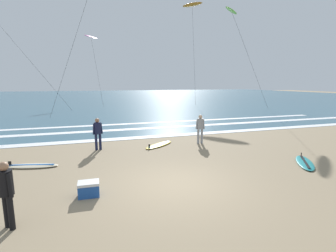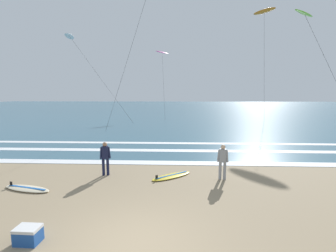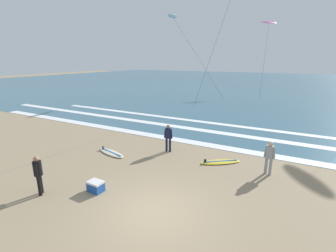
% 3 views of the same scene
% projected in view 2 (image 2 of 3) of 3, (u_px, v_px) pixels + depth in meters
% --- Properties ---
extents(ground_plane, '(160.00, 160.00, 0.00)m').
position_uv_depth(ground_plane, '(133.00, 245.00, 6.23)').
color(ground_plane, '#937F60').
extents(ocean_surface, '(140.00, 90.00, 0.01)m').
position_uv_depth(ocean_surface, '(173.00, 109.00, 57.63)').
color(ocean_surface, '#386075').
rests_on(ocean_surface, ground).
extents(wave_foam_shoreline, '(40.25, 0.79, 0.01)m').
position_uv_depth(wave_foam_shoreline, '(134.00, 162.00, 13.55)').
color(wave_foam_shoreline, white).
rests_on(wave_foam_shoreline, ocean_surface).
extents(wave_foam_mid_break, '(49.14, 0.74, 0.01)m').
position_uv_depth(wave_foam_mid_break, '(163.00, 150.00, 16.34)').
color(wave_foam_mid_break, white).
rests_on(wave_foam_mid_break, ocean_surface).
extents(wave_foam_outer_break, '(37.28, 0.64, 0.01)m').
position_uv_depth(wave_foam_outer_break, '(161.00, 143.00, 18.72)').
color(wave_foam_outer_break, white).
rests_on(wave_foam_outer_break, ocean_surface).
extents(surfer_background_far, '(0.51, 0.32, 1.60)m').
position_uv_depth(surfer_background_far, '(105.00, 156.00, 11.37)').
color(surfer_background_far, '#141938').
rests_on(surfer_background_far, ground).
extents(surfer_left_far, '(0.52, 0.32, 1.60)m').
position_uv_depth(surfer_left_far, '(223.00, 159.00, 10.84)').
color(surfer_left_far, gray).
rests_on(surfer_left_far, ground).
extents(surfboard_right_spare, '(2.03, 1.76, 0.25)m').
position_uv_depth(surfboard_right_spare, '(171.00, 176.00, 11.27)').
color(surfboard_right_spare, yellow).
rests_on(surfboard_right_spare, ground).
extents(surfboard_foreground_flat, '(2.18, 1.09, 0.25)m').
position_uv_depth(surfboard_foreground_flat, '(27.00, 189.00, 9.80)').
color(surfboard_foreground_flat, beige).
rests_on(surfboard_foreground_flat, ground).
extents(kite_magenta_low_near, '(2.60, 11.18, 11.06)m').
position_uv_depth(kite_magenta_low_near, '(162.00, 53.00, 42.43)').
color(kite_magenta_low_near, '#CC2384').
rests_on(kite_magenta_low_near, ground).
extents(kite_lime_high_left, '(9.38, 4.47, 10.84)m').
position_uv_depth(kite_lime_high_left, '(304.00, 14.00, 20.88)').
color(kite_lime_high_left, '#70C628').
rests_on(kite_lime_high_left, ground).
extents(kite_orange_mid_center, '(2.52, 3.04, 14.40)m').
position_uv_depth(kite_orange_mid_center, '(264.00, 12.00, 31.09)').
color(kite_orange_mid_center, orange).
rests_on(kite_orange_mid_center, ground).
extents(kite_white_far_left, '(8.20, 3.28, 10.90)m').
position_uv_depth(kite_white_far_left, '(70.00, 37.00, 29.74)').
color(kite_white_far_left, white).
rests_on(kite_white_far_left, ground).
extents(cooler_box, '(0.63, 0.47, 0.44)m').
position_uv_depth(cooler_box, '(28.00, 235.00, 6.31)').
color(cooler_box, '#1E4C9E').
rests_on(cooler_box, ground).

